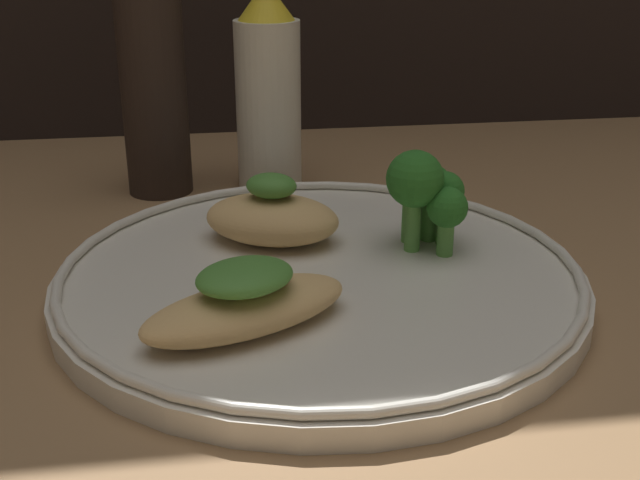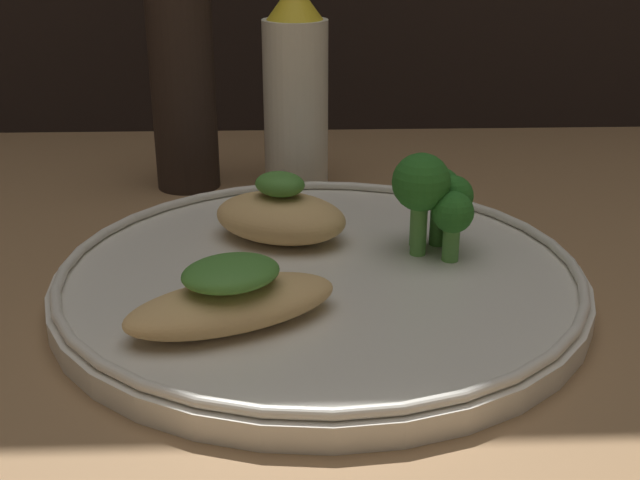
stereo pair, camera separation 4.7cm
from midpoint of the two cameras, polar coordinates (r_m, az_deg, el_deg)
ground_plane at (r=49.09cm, az=-2.77°, el=-4.27°), size 180.00×180.00×1.00cm
plate at (r=48.44cm, az=-2.81°, el=-2.69°), size 31.78×31.78×2.00cm
grilled_meat_front at (r=41.58cm, az=-8.58°, el=-4.51°), size 12.48×9.08×3.66cm
grilled_meat_middle at (r=52.21cm, az=-6.03°, el=1.62°), size 10.48×8.99×4.59cm
broccoli_bunch at (r=50.43cm, az=4.87°, el=3.51°), size 5.26×5.17×6.57cm
sauce_bottle at (r=65.78cm, az=-5.81°, el=10.39°), size 5.26×5.26×16.58cm
pepper_grinder at (r=65.81cm, az=-13.87°, el=10.80°), size 5.19×5.19×19.75cm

